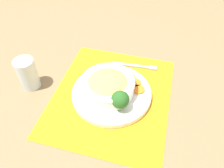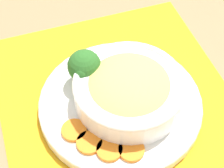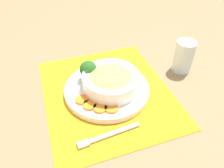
% 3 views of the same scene
% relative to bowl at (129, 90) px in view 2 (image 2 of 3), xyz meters
% --- Properties ---
extents(ground_plane, '(4.00, 4.00, 0.00)m').
position_rel_bowl_xyz_m(ground_plane, '(0.00, 0.01, -0.05)').
color(ground_plane, '#8C704C').
extents(placemat, '(0.52, 0.46, 0.00)m').
position_rel_bowl_xyz_m(placemat, '(0.00, 0.01, -0.05)').
color(placemat, orange).
rests_on(placemat, ground_plane).
extents(plate, '(0.28, 0.28, 0.02)m').
position_rel_bowl_xyz_m(plate, '(0.00, 0.01, -0.04)').
color(plate, white).
rests_on(plate, placemat).
extents(bowl, '(0.19, 0.19, 0.06)m').
position_rel_bowl_xyz_m(bowl, '(0.00, 0.00, 0.00)').
color(bowl, white).
rests_on(bowl, plate).
extents(broccoli_floret, '(0.06, 0.06, 0.07)m').
position_rel_bowl_xyz_m(broccoli_floret, '(0.06, 0.06, 0.01)').
color(broccoli_floret, '#84AD5B').
rests_on(broccoli_floret, plate).
extents(carrot_slice_near, '(0.04, 0.04, 0.01)m').
position_rel_bowl_xyz_m(carrot_slice_near, '(-0.04, 0.10, -0.03)').
color(carrot_slice_near, orange).
rests_on(carrot_slice_near, plate).
extents(carrot_slice_middle, '(0.04, 0.04, 0.01)m').
position_rel_bowl_xyz_m(carrot_slice_middle, '(-0.07, 0.08, -0.03)').
color(carrot_slice_middle, orange).
rests_on(carrot_slice_middle, plate).
extents(carrot_slice_far, '(0.04, 0.04, 0.01)m').
position_rel_bowl_xyz_m(carrot_slice_far, '(-0.09, 0.05, -0.03)').
color(carrot_slice_far, orange).
rests_on(carrot_slice_far, plate).
extents(carrot_slice_extra, '(0.04, 0.04, 0.01)m').
position_rel_bowl_xyz_m(carrot_slice_extra, '(-0.09, 0.02, -0.03)').
color(carrot_slice_extra, orange).
rests_on(carrot_slice_extra, plate).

